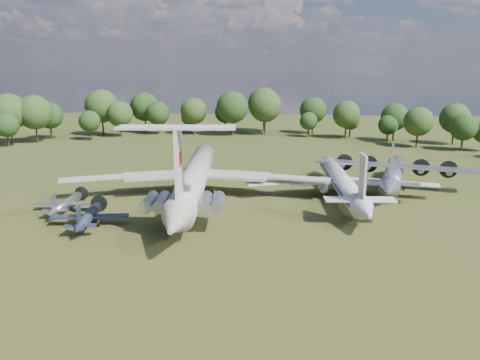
# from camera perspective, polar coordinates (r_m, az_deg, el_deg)

# --- Properties ---
(ground) EXTENTS (300.00, 300.00, 0.00)m
(ground) POSITION_cam_1_polar(r_m,az_deg,el_deg) (76.49, -4.63, -3.03)
(ground) COLOR #254115
(ground) RESTS_ON ground
(il62_airliner) EXTENTS (51.09, 63.48, 5.83)m
(il62_airliner) POSITION_cam_1_polar(r_m,az_deg,el_deg) (79.61, -5.51, -0.21)
(il62_airliner) COLOR silver
(il62_airliner) RESTS_ON ground
(tu104_jet) EXTENTS (35.24, 45.40, 4.35)m
(tu104_jet) POSITION_cam_1_polar(r_m,az_deg,el_deg) (81.85, 12.25, -0.62)
(tu104_jet) COLOR silver
(tu104_jet) RESTS_ON ground
(an12_transport) EXTENTS (36.44, 38.83, 4.26)m
(an12_transport) POSITION_cam_1_polar(r_m,az_deg,el_deg) (90.58, 18.16, 0.35)
(an12_transport) COLOR #A4A7AC
(an12_transport) RESTS_ON ground
(small_prop_west) EXTENTS (12.98, 16.20, 2.15)m
(small_prop_west) POSITION_cam_1_polar(r_m,az_deg,el_deg) (69.38, -17.95, -4.50)
(small_prop_west) COLOR black
(small_prop_west) RESTS_ON ground
(small_prop_northwest) EXTENTS (10.52, 13.96, 1.98)m
(small_prop_northwest) POSITION_cam_1_polar(r_m,az_deg,el_deg) (77.34, -20.34, -2.91)
(small_prop_northwest) COLOR #A9ABB1
(small_prop_northwest) RESTS_ON ground
(person_on_il62) EXTENTS (0.73, 0.55, 1.81)m
(person_on_il62) POSITION_cam_1_polar(r_m,az_deg,el_deg) (62.94, -7.00, -0.39)
(person_on_il62) COLOR olive
(person_on_il62) RESTS_ON il62_airliner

